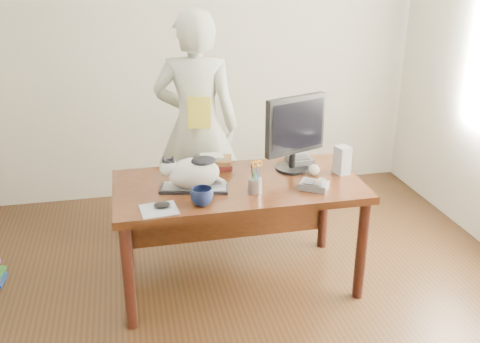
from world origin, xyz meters
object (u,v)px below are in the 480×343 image
pen_cup (255,184)px  mouse (162,205)px  cat (192,172)px  calculator (300,160)px  coffee_mug (202,197)px  speaker (342,160)px  baseball (314,170)px  phone (315,185)px  desk (236,199)px  monitor (295,129)px  book_stack (214,162)px  keyboard (194,188)px  person (197,127)px

pen_cup → mouse: size_ratio=2.10×
cat → calculator: size_ratio=2.04×
coffee_mug → speaker: 1.04m
calculator → baseball: bearing=-86.0°
phone → desk: bearing=-177.4°
cat → calculator: (0.80, 0.29, -0.09)m
coffee_mug → speaker: bearing=16.2°
pen_cup → monitor: bearing=41.3°
mouse → book_stack: 0.70m
monitor → calculator: size_ratio=2.53×
keyboard → phone: bearing=2.6°
mouse → keyboard: bearing=38.9°
pen_cup → book_stack: size_ratio=0.81×
desk → monitor: monitor is taller
phone → calculator: size_ratio=1.03×
pen_cup → mouse: pen_cup is taller
monitor → speaker: bearing=-42.5°
cat → book_stack: bearing=73.7°
mouse → baseball: size_ratio=1.33×
coffee_mug → calculator: bearing=33.9°
speaker → baseball: speaker is taller
calculator → person: bearing=135.7°
pen_cup → speaker: (0.65, 0.19, 0.04)m
keyboard → phone: size_ratio=2.14×
mouse → book_stack: book_stack is taller
cat → book_stack: size_ratio=1.59×
person → coffee_mug: bearing=98.6°
cat → keyboard: bearing=8.4°
phone → person: size_ratio=0.12×
coffee_mug → book_stack: 0.60m
person → phone: bearing=135.9°
pen_cup → book_stack: pen_cup is taller
desk → person: person is taller
monitor → mouse: bearing=-177.5°
monitor → phone: bearing=-105.0°
baseball → calculator: 0.23m
desk → book_stack: (-0.11, 0.22, 0.19)m
pen_cup → desk: bearing=105.7°
speaker → calculator: bearing=118.9°
cat → pen_cup: (0.38, -0.13, -0.06)m
baseball → calculator: bearing=96.7°
cat → coffee_mug: bearing=-69.6°
phone → book_stack: book_stack is taller
cat → phone: bearing=2.7°
coffee_mug → person: (0.13, 1.09, 0.09)m
coffee_mug → book_stack: coffee_mug is taller
phone → person: person is taller
phone → cat: bearing=-157.4°
monitor → person: bearing=108.8°
desk → cat: bearing=-158.0°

